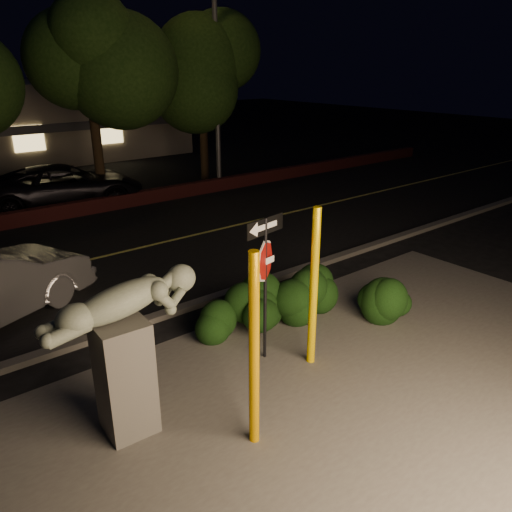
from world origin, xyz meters
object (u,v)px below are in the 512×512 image
Objects in this scene: yellow_pole_left at (254,353)px; parked_car_dark at (66,186)px; signpost at (265,261)px; sculpture at (124,341)px; yellow_pole_right at (314,289)px; streetlight at (211,41)px.

parked_car_dark is at bearing 80.73° from yellow_pole_left.
signpost reaches higher than sculpture.
streetlight reaches higher than yellow_pole_right.
yellow_pole_right is (1.99, 0.92, -0.00)m from yellow_pole_left.
sculpture is at bearing 177.41° from parked_car_dark.
signpost is at bearing 131.60° from yellow_pole_right.
yellow_pole_left reaches higher than parked_car_dark.
yellow_pole_right is at bearing -168.42° from parked_car_dark.
sculpture is 15.12m from streetlight.
streetlight is at bearing 49.36° from signpost.
yellow_pole_left is at bearing -44.63° from sculpture.
sculpture reaches higher than parked_car_dark.
yellow_pole_right is 13.01m from parked_car_dark.
streetlight is at bearing -90.53° from parked_car_dark.
signpost is (-0.54, 0.61, 0.44)m from yellow_pole_right.
streetlight is at bearing 57.78° from yellow_pole_left.
signpost is 0.48× the size of parked_car_dark.
yellow_pole_right is at bearing -4.07° from sculpture.
streetlight is (7.92, 12.57, 4.29)m from yellow_pole_left.
signpost is 1.12× the size of sculpture.
signpost is 12.46m from parked_car_dark.
yellow_pole_right is 3.22m from sculpture.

